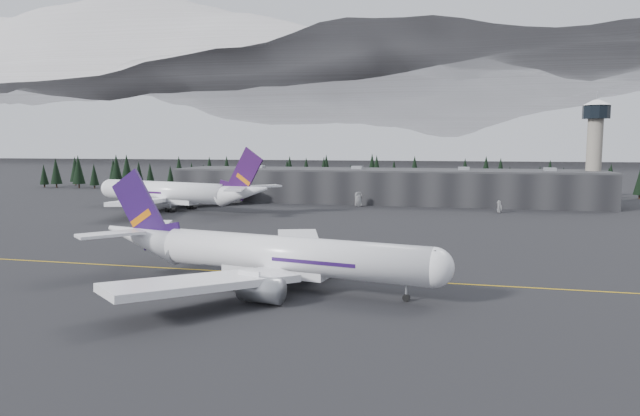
% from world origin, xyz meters
% --- Properties ---
extents(ground, '(1400.00, 1400.00, 0.00)m').
position_xyz_m(ground, '(0.00, 0.00, 0.00)').
color(ground, black).
rests_on(ground, ground).
extents(taxiline, '(400.00, 0.40, 0.02)m').
position_xyz_m(taxiline, '(0.00, -2.00, 0.01)').
color(taxiline, gold).
rests_on(taxiline, ground).
extents(terminal, '(160.00, 30.00, 12.60)m').
position_xyz_m(terminal, '(0.00, 125.00, 6.30)').
color(terminal, black).
rests_on(terminal, ground).
extents(control_tower, '(10.00, 10.00, 37.70)m').
position_xyz_m(control_tower, '(75.00, 128.00, 23.41)').
color(control_tower, gray).
rests_on(control_tower, ground).
extents(treeline, '(360.00, 20.00, 15.00)m').
position_xyz_m(treeline, '(0.00, 162.00, 7.50)').
color(treeline, black).
rests_on(treeline, ground).
extents(mountain_ridge, '(4400.00, 900.00, 420.00)m').
position_xyz_m(mountain_ridge, '(0.00, 1000.00, 0.00)').
color(mountain_ridge, white).
rests_on(mountain_ridge, ground).
extents(jet_main, '(60.34, 55.24, 17.88)m').
position_xyz_m(jet_main, '(-2.42, -9.92, 5.04)').
color(jet_main, white).
rests_on(jet_main, ground).
extents(jet_parked, '(70.59, 64.04, 21.22)m').
position_xyz_m(jet_parked, '(-63.39, 80.90, 5.98)').
color(jet_parked, white).
rests_on(jet_parked, ground).
extents(gse_vehicle_a, '(3.76, 5.72, 1.46)m').
position_xyz_m(gse_vehicle_a, '(-6.40, 106.52, 0.73)').
color(gse_vehicle_a, silver).
rests_on(gse_vehicle_a, ground).
extents(gse_vehicle_b, '(4.37, 2.63, 1.39)m').
position_xyz_m(gse_vehicle_b, '(41.16, 98.13, 0.70)').
color(gse_vehicle_b, silver).
rests_on(gse_vehicle_b, ground).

